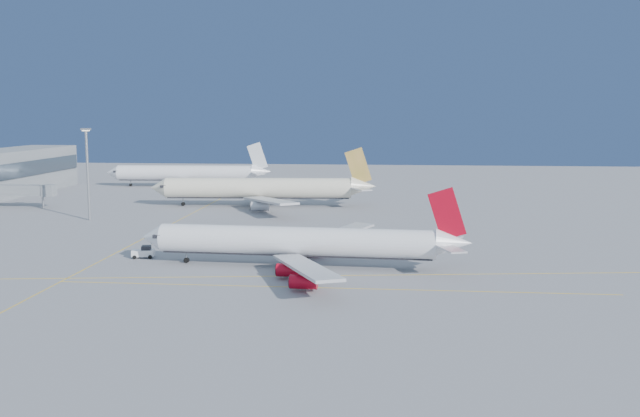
{
  "coord_description": "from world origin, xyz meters",
  "views": [
    {
      "loc": [
        13.77,
        -124.49,
        28.01
      ],
      "look_at": [
        -0.88,
        28.1,
        7.0
      ],
      "focal_mm": 40.0,
      "sensor_mm": 36.0,
      "label": 1
    }
  ],
  "objects_px": {
    "airliner_virgin": "(302,242)",
    "light_mast": "(87,166)",
    "airliner_etihad": "(263,188)",
    "pushback_tug": "(144,252)",
    "airliner_third": "(189,173)"
  },
  "relations": [
    {
      "from": "airliner_third",
      "to": "pushback_tug",
      "type": "xyz_separation_m",
      "value": [
        27.43,
        -128.27,
        -3.95
      ]
    },
    {
      "from": "airliner_virgin",
      "to": "light_mast",
      "type": "distance_m",
      "value": 79.99
    },
    {
      "from": "airliner_etihad",
      "to": "light_mast",
      "type": "height_order",
      "value": "light_mast"
    },
    {
      "from": "airliner_third",
      "to": "light_mast",
      "type": "bearing_deg",
      "value": -94.99
    },
    {
      "from": "airliner_third",
      "to": "light_mast",
      "type": "distance_m",
      "value": 83.58
    },
    {
      "from": "airliner_virgin",
      "to": "airliner_third",
      "type": "distance_m",
      "value": 145.6
    },
    {
      "from": "airliner_etihad",
      "to": "light_mast",
      "type": "bearing_deg",
      "value": -146.03
    },
    {
      "from": "airliner_virgin",
      "to": "pushback_tug",
      "type": "relative_size",
      "value": 13.49
    },
    {
      "from": "airliner_etihad",
      "to": "pushback_tug",
      "type": "relative_size",
      "value": 14.91
    },
    {
      "from": "airliner_virgin",
      "to": "airliner_etihad",
      "type": "relative_size",
      "value": 0.9
    },
    {
      "from": "pushback_tug",
      "to": "airliner_third",
      "type": "bearing_deg",
      "value": 91.93
    },
    {
      "from": "airliner_virgin",
      "to": "airliner_etihad",
      "type": "distance_m",
      "value": 84.02
    },
    {
      "from": "airliner_etihad",
      "to": "airliner_virgin",
      "type": "bearing_deg",
      "value": -78.98
    },
    {
      "from": "airliner_etihad",
      "to": "pushback_tug",
      "type": "xyz_separation_m",
      "value": [
        -9.87,
        -76.29,
        -4.24
      ]
    },
    {
      "from": "airliner_etihad",
      "to": "airliner_third",
      "type": "bearing_deg",
      "value": 121.88
    }
  ]
}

